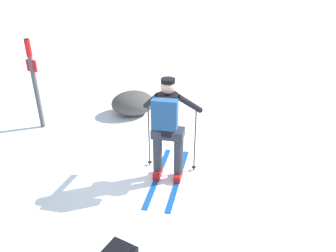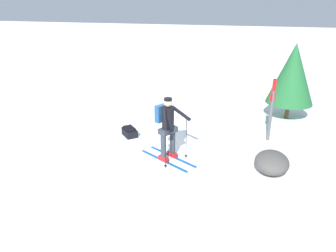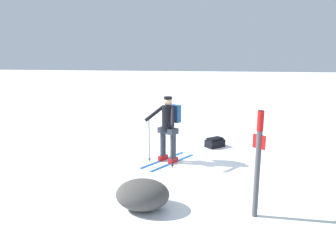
{
  "view_description": "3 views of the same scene",
  "coord_description": "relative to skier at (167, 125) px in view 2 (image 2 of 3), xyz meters",
  "views": [
    {
      "loc": [
        1.18,
        4.14,
        3.25
      ],
      "look_at": [
        -0.38,
        -0.1,
        0.97
      ],
      "focal_mm": 35.0,
      "sensor_mm": 36.0,
      "label": 1
    },
    {
      "loc": [
        -8.12,
        -1.9,
        4.2
      ],
      "look_at": [
        -0.38,
        -0.1,
        0.97
      ],
      "focal_mm": 35.0,
      "sensor_mm": 36.0,
      "label": 2
    },
    {
      "loc": [
        0.72,
        -8.29,
        2.86
      ],
      "look_at": [
        -0.38,
        -0.1,
        0.97
      ],
      "focal_mm": 35.0,
      "sensor_mm": 36.0,
      "label": 3
    }
  ],
  "objects": [
    {
      "name": "pine_tree",
      "position": [
        4.01,
        -3.48,
        0.64
      ],
      "size": [
        1.61,
        1.61,
        2.68
      ],
      "color": "#4C331E",
      "rests_on": "ground_plane"
    },
    {
      "name": "trail_marker",
      "position": [
        1.91,
        -2.74,
        0.12
      ],
      "size": [
        0.2,
        0.18,
        1.9
      ],
      "color": "#4C4C51",
      "rests_on": "ground_plane"
    },
    {
      "name": "dropped_backpack",
      "position": [
        1.23,
        1.51,
        -0.86
      ],
      "size": [
        0.64,
        0.62,
        0.29
      ],
      "color": "black",
      "rests_on": "ground_plane"
    },
    {
      "name": "ground_plane",
      "position": [
        0.37,
        0.08,
        -0.99
      ],
      "size": [
        80.0,
        80.0,
        0.0
      ],
      "primitive_type": "plane",
      "color": "white"
    },
    {
      "name": "rock_boulder",
      "position": [
        -0.12,
        -2.71,
        -0.72
      ],
      "size": [
        1.0,
        0.85,
        0.55
      ],
      "primitive_type": "ellipsoid",
      "color": "#474442",
      "rests_on": "ground_plane"
    },
    {
      "name": "skier",
      "position": [
        0.0,
        0.0,
        0.0
      ],
      "size": [
        1.29,
        1.71,
        1.73
      ],
      "color": "#144C9E",
      "rests_on": "ground_plane"
    }
  ]
}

